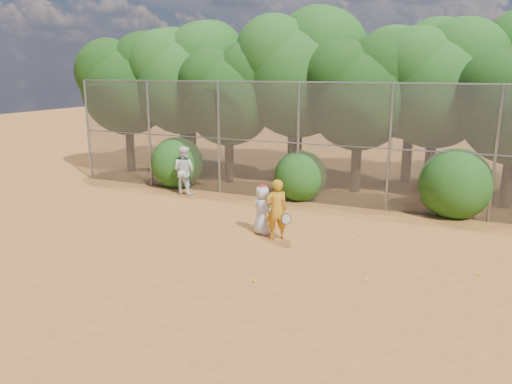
% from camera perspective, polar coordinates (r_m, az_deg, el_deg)
% --- Properties ---
extents(ground, '(80.00, 80.00, 0.00)m').
position_cam_1_polar(ground, '(11.58, -0.47, -8.49)').
color(ground, '#A55E25').
rests_on(ground, ground).
extents(fence_back, '(20.05, 0.09, 4.03)m').
position_cam_1_polar(fence_back, '(16.57, 7.73, 5.55)').
color(fence_back, gray).
rests_on(fence_back, ground).
extents(tree_0, '(4.38, 3.81, 6.00)m').
position_cam_1_polar(tree_0, '(22.56, -14.42, 12.20)').
color(tree_0, black).
rests_on(tree_0, ground).
extents(tree_1, '(4.64, 4.03, 6.35)m').
position_cam_1_polar(tree_1, '(21.54, -8.22, 13.05)').
color(tree_1, black).
rests_on(tree_1, ground).
extents(tree_2, '(3.99, 3.47, 5.47)m').
position_cam_1_polar(tree_2, '(19.72, -2.98, 11.43)').
color(tree_2, black).
rests_on(tree_2, ground).
extents(tree_3, '(4.89, 4.26, 6.70)m').
position_cam_1_polar(tree_3, '(19.66, 5.11, 13.75)').
color(tree_3, black).
rests_on(tree_3, ground).
extents(tree_4, '(4.19, 3.64, 5.73)m').
position_cam_1_polar(tree_4, '(18.42, 11.94, 11.53)').
color(tree_4, black).
rests_on(tree_4, ground).
extents(tree_5, '(4.51, 3.92, 6.17)m').
position_cam_1_polar(tree_5, '(18.86, 20.14, 11.93)').
color(tree_5, black).
rests_on(tree_5, ground).
extents(tree_9, '(4.83, 4.20, 6.62)m').
position_cam_1_polar(tree_9, '(24.02, -7.34, 13.55)').
color(tree_9, black).
rests_on(tree_9, ground).
extents(tree_10, '(5.15, 4.48, 7.06)m').
position_cam_1_polar(tree_10, '(22.07, 4.50, 14.36)').
color(tree_10, black).
rests_on(tree_10, ground).
extents(tree_11, '(4.64, 4.03, 6.35)m').
position_cam_1_polar(tree_11, '(20.54, 17.66, 12.53)').
color(tree_11, black).
rests_on(tree_11, ground).
extents(bush_0, '(2.00, 2.00, 2.00)m').
position_cam_1_polar(bush_0, '(19.44, -9.02, 3.57)').
color(bush_0, '#1A4B12').
rests_on(bush_0, ground).
extents(bush_1, '(1.80, 1.80, 1.80)m').
position_cam_1_polar(bush_1, '(17.31, 5.08, 2.10)').
color(bush_1, '#1A4B12').
rests_on(bush_1, ground).
extents(bush_2, '(2.20, 2.20, 2.20)m').
position_cam_1_polar(bush_2, '(16.40, 21.87, 1.22)').
color(bush_2, '#1A4B12').
rests_on(bush_2, ground).
extents(player_yellow, '(0.83, 0.66, 1.63)m').
position_cam_1_polar(player_yellow, '(13.15, 2.37, -2.02)').
color(player_yellow, '#C68517').
rests_on(player_yellow, ground).
extents(player_teen, '(0.80, 0.71, 1.39)m').
position_cam_1_polar(player_teen, '(13.57, 0.72, -2.01)').
color(player_teen, silver).
rests_on(player_teen, ground).
extents(player_white, '(0.90, 0.75, 1.75)m').
position_cam_1_polar(player_white, '(18.14, -8.25, 2.47)').
color(player_white, white).
rests_on(player_white, ground).
extents(ball_0, '(0.07, 0.07, 0.07)m').
position_cam_1_polar(ball_0, '(11.08, 12.53, -9.71)').
color(ball_0, '#AFD326').
rests_on(ball_0, ground).
extents(ball_1, '(0.07, 0.07, 0.07)m').
position_cam_1_polar(ball_1, '(13.83, 11.66, -4.86)').
color(ball_1, '#AFD326').
rests_on(ball_1, ground).
extents(ball_2, '(0.07, 0.07, 0.07)m').
position_cam_1_polar(ball_2, '(10.75, -0.19, -10.10)').
color(ball_2, '#AFD326').
rests_on(ball_2, ground).
extents(ball_3, '(0.07, 0.07, 0.07)m').
position_cam_1_polar(ball_3, '(12.10, 24.12, -8.58)').
color(ball_3, '#AFD326').
rests_on(ball_3, ground).
extents(ball_4, '(0.07, 0.07, 0.07)m').
position_cam_1_polar(ball_4, '(12.06, 0.14, -7.38)').
color(ball_4, '#AFD326').
rests_on(ball_4, ground).
extents(ball_5, '(0.07, 0.07, 0.07)m').
position_cam_1_polar(ball_5, '(15.00, 23.00, -4.23)').
color(ball_5, '#AFD326').
rests_on(ball_5, ground).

